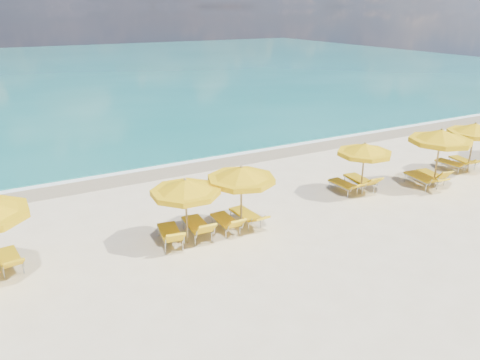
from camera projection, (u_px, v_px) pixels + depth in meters
ground_plane at (260, 224)px, 16.86m from camera, size 120.00×120.00×0.00m
ocean at (54, 72)px, 56.26m from camera, size 120.00×80.00×0.30m
wet_sand_band at (182, 166)px, 22.94m from camera, size 120.00×2.60×0.01m
foam_line at (176, 162)px, 23.59m from camera, size 120.00×1.20×0.03m
whitecap_near at (28, 137)px, 28.10m from camera, size 14.00×0.36×0.05m
whitecap_far at (195, 98)px, 40.18m from camera, size 18.00×0.30×0.05m
umbrella_3 at (185, 188)px, 14.82m from camera, size 2.89×2.89×2.30m
umbrella_4 at (241, 175)px, 15.72m from camera, size 2.51×2.51×2.39m
umbrella_5 at (365, 150)px, 18.89m from camera, size 2.79×2.79×2.25m
umbrella_6 at (441, 137)px, 19.56m from camera, size 2.75×2.75×2.62m
umbrella_7 at (475, 130)px, 21.42m from camera, size 2.73×2.73×2.42m
lounger_2_right at (10, 262)px, 13.92m from camera, size 0.78×1.80×0.76m
lounger_3_left at (170, 237)px, 15.38m from camera, size 0.93×1.93×0.88m
lounger_3_right at (197, 229)px, 15.90m from camera, size 0.79×1.95×0.92m
lounger_4_left at (226, 224)px, 16.30m from camera, size 0.64×1.77×0.83m
lounger_4_right at (246, 218)px, 16.81m from camera, size 0.72×1.88×0.68m
lounger_5_left at (344, 187)px, 19.66m from camera, size 0.63×1.79×0.74m
lounger_5_right at (360, 183)px, 20.03m from camera, size 0.86×2.01×0.88m
lounger_6_left at (422, 181)px, 20.31m from camera, size 0.90×2.11×0.76m
lounger_6_right at (431, 177)px, 20.81m from camera, size 0.87×1.75×0.83m
lounger_7_left at (451, 166)px, 22.32m from camera, size 0.79×1.81×0.78m
lounger_7_right at (463, 163)px, 22.74m from camera, size 0.90×1.82×0.70m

